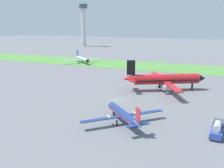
# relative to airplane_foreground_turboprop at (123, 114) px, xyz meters

# --- Properties ---
(ground_plane) EXTENTS (600.00, 600.00, 0.00)m
(ground_plane) POSITION_rel_airplane_foreground_turboprop_xyz_m (-8.11, 17.76, -2.32)
(ground_plane) COLOR slate
(grass_taxiway_strip) EXTENTS (360.00, 28.00, 0.08)m
(grass_taxiway_strip) POSITION_rel_airplane_foreground_turboprop_xyz_m (-8.11, 81.47, -2.28)
(grass_taxiway_strip) COLOR #549342
(grass_taxiway_strip) RESTS_ON ground_plane
(airplane_foreground_turboprop) EXTENTS (15.97, 15.82, 6.34)m
(airplane_foreground_turboprop) POSITION_rel_airplane_foreground_turboprop_xyz_m (0.00, 0.00, 0.00)
(airplane_foreground_turboprop) COLOR navy
(airplane_foreground_turboprop) RESTS_ON ground_plane
(airplane_midfield_jet) EXTENTS (28.03, 28.08, 10.87)m
(airplane_midfield_jet) POSITION_rel_airplane_foreground_turboprop_xyz_m (2.88, 34.87, 1.59)
(airplane_midfield_jet) COLOR red
(airplane_midfield_jet) RESTS_ON ground_plane
(airplane_taxiing_turboprop) EXTENTS (16.44, 18.38, 6.78)m
(airplane_taxiing_turboprop) POSITION_rel_airplane_foreground_turboprop_xyz_m (-53.43, 77.14, 0.16)
(airplane_taxiing_turboprop) COLOR silver
(airplane_taxiing_turboprop) RESTS_ON ground_plane
(fuel_truck_near_gate) EXTENTS (3.05, 6.67, 3.29)m
(fuel_truck_near_gate) POSITION_rel_airplane_foreground_turboprop_xyz_m (20.86, 1.16, -0.74)
(fuel_truck_near_gate) COLOR #334FB2
(fuel_truck_near_gate) RESTS_ON ground_plane
(control_tower) EXTENTS (8.00, 8.00, 39.52)m
(control_tower) POSITION_rel_airplane_foreground_turboprop_xyz_m (-102.84, 170.47, 20.80)
(control_tower) COLOR silver
(control_tower) RESTS_ON ground_plane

